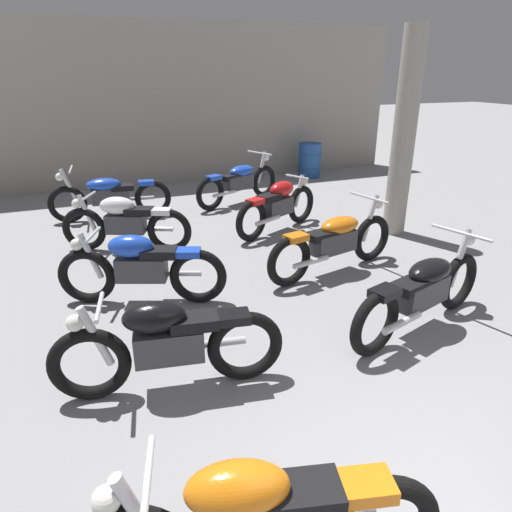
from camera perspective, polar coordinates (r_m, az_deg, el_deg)
back_wall at (r=11.36m, az=-13.01°, el=17.73°), size 12.51×0.24×3.60m
support_pillar at (r=7.84m, az=17.85°, el=13.97°), size 0.36×0.36×3.20m
motorcycle_left_row_1 at (r=3.99m, az=-10.88°, el=-10.49°), size 1.96×0.55×0.88m
motorcycle_left_row_2 at (r=5.49m, az=-14.09°, el=-1.29°), size 1.87×0.83×0.88m
motorcycle_left_row_3 at (r=7.15m, az=-15.90°, el=4.06°), size 1.83×0.93×0.88m
motorcycle_left_row_4 at (r=8.84m, az=-17.65°, el=7.21°), size 2.17×0.68×0.97m
motorcycle_right_row_1 at (r=5.09m, az=19.95°, el=-4.02°), size 2.11×0.89×0.97m
motorcycle_right_row_2 at (r=6.23m, az=9.68°, el=1.87°), size 2.14×0.80×0.97m
motorcycle_right_row_3 at (r=7.78m, az=2.77°, el=6.33°), size 1.82×0.95×0.88m
motorcycle_right_row_4 at (r=9.49m, az=-2.13°, el=9.22°), size 2.04×1.04×0.97m
oil_drum at (r=12.01m, az=6.64°, el=11.72°), size 0.59×0.59×0.85m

